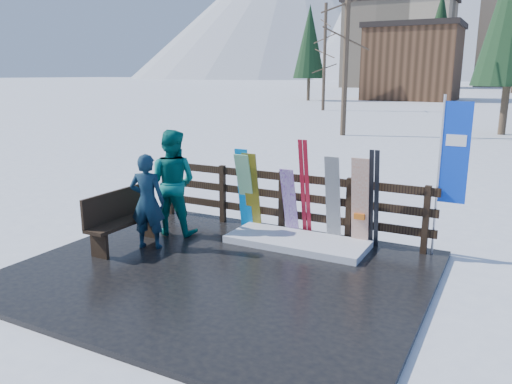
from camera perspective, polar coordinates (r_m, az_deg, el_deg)
The scene contains 16 objects.
ground at distance 7.72m, azimuth -4.09°, elevation -9.43°, with size 700.00×700.00×0.00m, color white.
deck at distance 7.71m, azimuth -4.10°, elevation -9.15°, with size 6.00×5.00×0.08m, color black.
fence at distance 9.33m, azimuth 2.97°, elevation -0.59°, with size 5.60×0.10×1.15m.
snow_patch at distance 8.75m, azimuth 4.70°, elevation -5.67°, with size 2.42×1.00×0.12m, color white.
bench at distance 8.84m, azimuth -15.18°, elevation -2.82°, with size 0.40×1.50×0.97m.
snowboard_0 at distance 9.42m, azimuth -1.36°, elevation 0.32°, with size 0.26×0.03×1.58m, color #037CD5.
snowboard_1 at distance 9.41m, azimuth -1.14°, elevation 0.03°, with size 0.29×0.03×1.52m, color white.
snowboard_2 at distance 9.35m, azimuth -0.47°, elevation 0.01°, with size 0.29×0.03×1.52m, color gold.
snowboard_3 at distance 9.04m, azimuth 3.86°, elevation -1.19°, with size 0.25×0.03×1.32m, color white.
snowboard_4 at distance 8.72m, azimuth 8.78°, elevation -0.92°, with size 0.26×0.03×1.58m, color black.
snowboard_5 at distance 8.58m, azimuth 11.80°, elevation -1.26°, with size 0.30×0.03×1.58m, color white.
ski_pair_a at distance 8.94m, azimuth 5.62°, elevation 0.35°, with size 0.16×0.37×1.81m.
ski_pair_b at distance 8.58m, azimuth 13.31°, elevation -0.85°, with size 0.17×0.26×1.71m.
rental_flag at distance 8.42m, azimuth 21.40°, elevation 3.55°, with size 0.45×0.04×2.60m.
person_front at distance 8.59m, azimuth -12.30°, elevation -1.07°, with size 0.59×0.39×1.63m, color #113545.
person_back at distance 9.26m, azimuth -9.58°, elevation 1.09°, with size 0.94×0.73×1.94m, color #0A6B63.
Camera 1 is at (3.80, -6.02, 2.99)m, focal length 35.00 mm.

